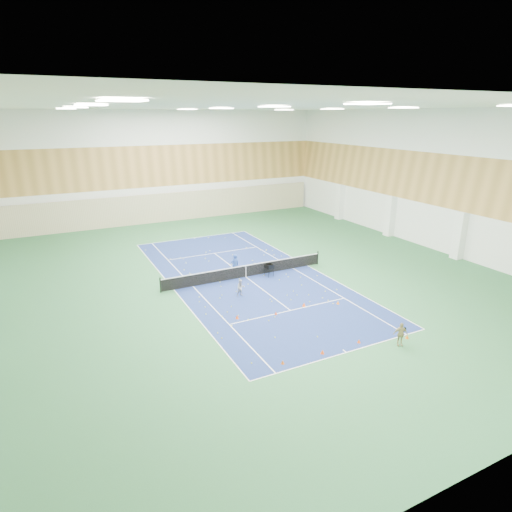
# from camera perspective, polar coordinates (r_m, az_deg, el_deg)

# --- Properties ---
(ground) EXTENTS (40.00, 40.00, 0.00)m
(ground) POSITION_cam_1_polar(r_m,az_deg,el_deg) (31.82, -1.36, -2.83)
(ground) COLOR #285F37
(ground) RESTS_ON ground
(room_shell) EXTENTS (36.00, 40.00, 12.00)m
(room_shell) POSITION_cam_1_polar(r_m,az_deg,el_deg) (30.17, -1.44, 7.86)
(room_shell) COLOR white
(room_shell) RESTS_ON ground
(wood_cladding) EXTENTS (36.00, 40.00, 8.00)m
(wood_cladding) POSITION_cam_1_polar(r_m,az_deg,el_deg) (29.87, -1.47, 11.63)
(wood_cladding) COLOR #B88944
(wood_cladding) RESTS_ON room_shell
(ceiling_light_grid) EXTENTS (21.40, 25.40, 0.06)m
(ceiling_light_grid) POSITION_cam_1_polar(r_m,az_deg,el_deg) (29.67, -1.54, 19.17)
(ceiling_light_grid) COLOR white
(ceiling_light_grid) RESTS_ON room_shell
(court_surface) EXTENTS (10.97, 23.77, 0.01)m
(court_surface) POSITION_cam_1_polar(r_m,az_deg,el_deg) (31.82, -1.36, -2.82)
(court_surface) COLOR navy
(court_surface) RESTS_ON ground
(tennis_balls_scatter) EXTENTS (10.57, 22.77, 0.07)m
(tennis_balls_scatter) POSITION_cam_1_polar(r_m,az_deg,el_deg) (31.80, -1.36, -2.75)
(tennis_balls_scatter) COLOR yellow
(tennis_balls_scatter) RESTS_ON ground
(tennis_net) EXTENTS (12.80, 0.10, 1.10)m
(tennis_net) POSITION_cam_1_polar(r_m,az_deg,el_deg) (31.62, -1.36, -1.90)
(tennis_net) COLOR black
(tennis_net) RESTS_ON ground
(back_curtain) EXTENTS (35.40, 0.16, 3.20)m
(back_curtain) POSITION_cam_1_polar(r_m,az_deg,el_deg) (49.27, -11.37, 6.42)
(back_curtain) COLOR #C6B793
(back_curtain) RESTS_ON ground
(coach) EXTENTS (0.62, 0.41, 1.70)m
(coach) POSITION_cam_1_polar(r_m,az_deg,el_deg) (31.80, -2.82, -1.22)
(coach) COLOR #214399
(coach) RESTS_ON ground
(child_court) EXTENTS (0.57, 0.45, 1.15)m
(child_court) POSITION_cam_1_polar(r_m,az_deg,el_deg) (28.43, -2.04, -4.25)
(child_court) COLOR #9899A0
(child_court) RESTS_ON ground
(child_apron) EXTENTS (0.82, 0.60, 1.29)m
(child_apron) POSITION_cam_1_polar(r_m,az_deg,el_deg) (23.79, 18.70, -9.85)
(child_apron) COLOR tan
(child_apron) RESTS_ON ground
(ball_cart) EXTENTS (0.66, 0.66, 0.96)m
(ball_cart) POSITION_cam_1_polar(r_m,az_deg,el_deg) (31.84, 1.75, -1.89)
(ball_cart) COLOR black
(ball_cart) RESTS_ON ground
(cone_svc_a) EXTENTS (0.22, 0.22, 0.24)m
(cone_svc_a) POSITION_cam_1_polar(r_m,az_deg,el_deg) (25.54, -2.53, -8.11)
(cone_svc_a) COLOR #FF4B0D
(cone_svc_a) RESTS_ON ground
(cone_svc_b) EXTENTS (0.18, 0.18, 0.20)m
(cone_svc_b) POSITION_cam_1_polar(r_m,az_deg,el_deg) (26.06, 2.68, -7.61)
(cone_svc_b) COLOR #F6400C
(cone_svc_b) RESTS_ON ground
(cone_svc_c) EXTENTS (0.23, 0.23, 0.25)m
(cone_svc_c) POSITION_cam_1_polar(r_m,az_deg,el_deg) (27.24, 6.42, -6.45)
(cone_svc_c) COLOR #FF4B0D
(cone_svc_c) RESTS_ON ground
(cone_svc_d) EXTENTS (0.20, 0.20, 0.22)m
(cone_svc_d) POSITION_cam_1_polar(r_m,az_deg,el_deg) (27.88, 10.88, -6.11)
(cone_svc_d) COLOR orange
(cone_svc_d) RESTS_ON ground
(cone_base_a) EXTENTS (0.18, 0.18, 0.20)m
(cone_base_a) POSITION_cam_1_polar(r_m,az_deg,el_deg) (21.36, 3.58, -13.94)
(cone_base_a) COLOR #E05E0B
(cone_base_a) RESTS_ON ground
(cone_base_b) EXTENTS (0.21, 0.21, 0.23)m
(cone_base_b) POSITION_cam_1_polar(r_m,az_deg,el_deg) (22.35, 8.86, -12.51)
(cone_base_b) COLOR #FB4B0D
(cone_base_b) RESTS_ON ground
(cone_base_c) EXTENTS (0.19, 0.19, 0.21)m
(cone_base_c) POSITION_cam_1_polar(r_m,az_deg,el_deg) (23.68, 13.57, -10.97)
(cone_base_c) COLOR #FE500D
(cone_base_c) RESTS_ON ground
(cone_base_d) EXTENTS (0.19, 0.19, 0.21)m
(cone_base_d) POSITION_cam_1_polar(r_m,az_deg,el_deg) (24.84, 19.51, -10.10)
(cone_base_d) COLOR #F65D0C
(cone_base_d) RESTS_ON ground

